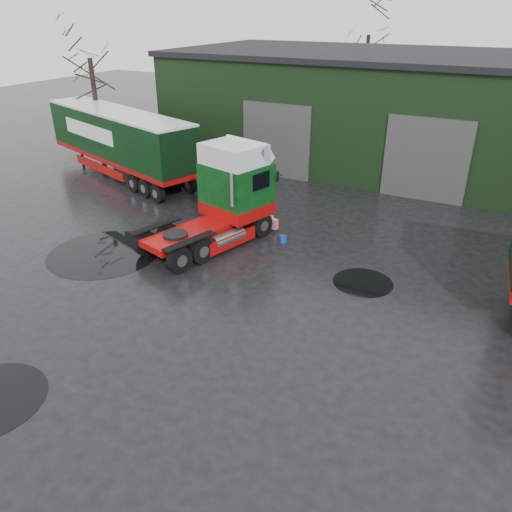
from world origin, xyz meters
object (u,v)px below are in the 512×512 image
Objects in this scene: hero_tractor at (204,200)px; tree_back_a at (366,61)px; warehouse at (450,114)px; tree_left at (94,89)px; wash_bucket at (283,239)px; trailer_left at (119,144)px.

hero_tractor is 25.70m from tree_back_a.
tree_left is (-19.00, -8.00, 1.09)m from warehouse.
warehouse is 108.26× the size of wash_bucket.
trailer_left is at bearing 162.08° from wash_bucket.
warehouse is 16.85m from hero_tractor.
tree_left is (-12.50, 7.50, 2.31)m from hero_tractor.
hero_tractor is 14.76m from tree_left.
hero_tractor is 3.58m from wash_bucket.
tree_back_a is at bearing 128.66° from warehouse.
warehouse is 3.81× the size of tree_left.
tree_left is at bearing -157.17° from warehouse.
warehouse is at bearing -39.02° from trailer_left.
tree_back_a is at bearing 99.77° from wash_bucket.
trailer_left is at bearing -30.99° from tree_left.
warehouse is 14.66m from wash_bucket.
tree_back_a reaches higher than hero_tractor.
warehouse is 12.90m from tree_back_a.
tree_left is at bearing 77.44° from trailer_left.
tree_left reaches higher than warehouse.
hero_tractor is at bearing -102.52° from trailer_left.
tree_back_a reaches higher than wash_bucket.
hero_tractor is 0.73× the size of tree_left.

